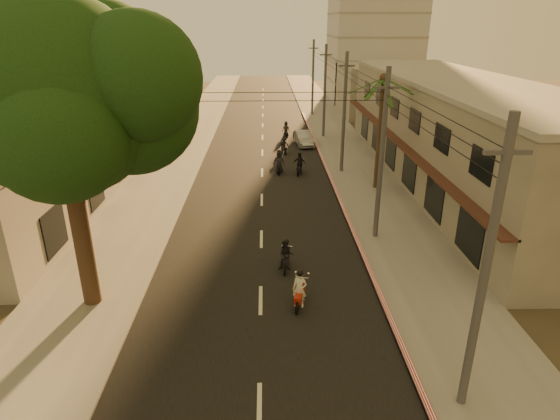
% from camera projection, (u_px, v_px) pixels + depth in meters
% --- Properties ---
extents(ground, '(160.00, 160.00, 0.00)m').
position_uv_depth(ground, '(260.00, 329.00, 17.94)').
color(ground, '#383023').
rests_on(ground, ground).
extents(road, '(10.00, 140.00, 0.02)m').
position_uv_depth(road, '(262.00, 173.00, 36.47)').
color(road, black).
rests_on(road, ground).
extents(sidewalk_right, '(5.00, 140.00, 0.12)m').
position_uv_depth(sidewalk_right, '(358.00, 171.00, 36.67)').
color(sidewalk_right, slate).
rests_on(sidewalk_right, ground).
extents(sidewalk_left, '(5.00, 140.00, 0.12)m').
position_uv_depth(sidewalk_left, '(165.00, 173.00, 36.23)').
color(sidewalk_left, slate).
rests_on(sidewalk_left, ground).
extents(curb_stripe, '(0.20, 60.00, 0.20)m').
position_uv_depth(curb_stripe, '(336.00, 193.00, 31.95)').
color(curb_stripe, '#B11217').
rests_on(curb_stripe, ground).
extents(shophouse_row, '(8.80, 34.20, 7.30)m').
position_uv_depth(shophouse_row, '(455.00, 131.00, 33.66)').
color(shophouse_row, gray).
rests_on(shophouse_row, ground).
extents(left_building, '(8.20, 24.20, 5.20)m').
position_uv_depth(left_building, '(40.00, 164.00, 29.52)').
color(left_building, gray).
rests_on(left_building, ground).
extents(broadleaf_tree, '(9.60, 8.70, 12.10)m').
position_uv_depth(broadleaf_tree, '(70.00, 97.00, 16.55)').
color(broadleaf_tree, black).
rests_on(broadleaf_tree, ground).
extents(palm_tree, '(5.00, 5.00, 8.20)m').
position_uv_depth(palm_tree, '(384.00, 85.00, 30.32)').
color(palm_tree, black).
rests_on(palm_tree, ground).
extents(utility_poles, '(1.20, 48.26, 9.00)m').
position_uv_depth(utility_poles, '(345.00, 87.00, 34.21)').
color(utility_poles, '#38383A').
rests_on(utility_poles, ground).
extents(filler_right, '(8.00, 14.00, 6.00)m').
position_uv_depth(filler_right, '(373.00, 89.00, 58.93)').
color(filler_right, gray).
rests_on(filler_right, ground).
extents(filler_left_near, '(8.00, 14.00, 4.40)m').
position_uv_depth(filler_left_near, '(127.00, 113.00, 48.20)').
color(filler_left_near, gray).
rests_on(filler_left_near, ground).
extents(filler_left_far, '(8.00, 14.00, 7.00)m').
position_uv_depth(filler_left_far, '(161.00, 80.00, 64.40)').
color(filler_left_far, gray).
rests_on(filler_left_far, ground).
extents(scooter_red, '(0.84, 1.71, 1.71)m').
position_uv_depth(scooter_red, '(300.00, 290.00, 19.13)').
color(scooter_red, black).
rests_on(scooter_red, ground).
extents(scooter_mid_a, '(0.89, 1.65, 1.62)m').
position_uv_depth(scooter_mid_a, '(286.00, 256.00, 21.99)').
color(scooter_mid_a, black).
rests_on(scooter_mid_a, ground).
extents(scooter_mid_b, '(1.15, 1.78, 1.77)m').
position_uv_depth(scooter_mid_b, '(299.00, 164.00, 35.85)').
color(scooter_mid_b, black).
rests_on(scooter_mid_b, ground).
extents(scooter_far_a, '(0.94, 1.88, 1.85)m').
position_uv_depth(scooter_far_a, '(279.00, 163.00, 36.13)').
color(scooter_far_a, black).
rests_on(scooter_far_a, ground).
extents(scooter_far_b, '(1.24, 1.65, 1.64)m').
position_uv_depth(scooter_far_b, '(284.00, 145.00, 41.49)').
color(scooter_far_b, black).
rests_on(scooter_far_b, ground).
extents(parked_car, '(2.44, 4.38, 1.32)m').
position_uv_depth(parked_car, '(304.00, 138.00, 44.34)').
color(parked_car, gray).
rests_on(parked_car, ground).
extents(scooter_far_c, '(0.77, 1.67, 1.64)m').
position_uv_depth(scooter_far_c, '(286.00, 130.00, 47.42)').
color(scooter_far_c, black).
rests_on(scooter_far_c, ground).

